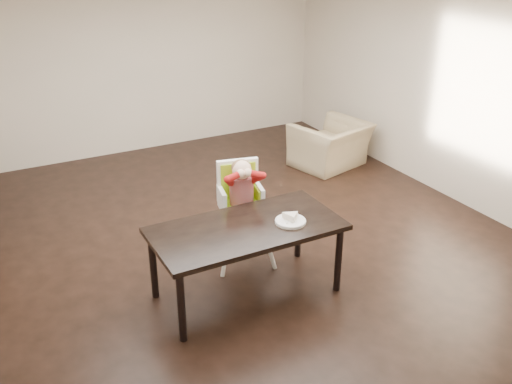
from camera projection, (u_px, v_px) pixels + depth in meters
The scene contains 6 objects.
ground at pixel (244, 241), 6.60m from camera, with size 7.00×7.00×0.00m, color black.
room_walls at pixel (242, 83), 5.81m from camera, with size 6.02×7.02×2.71m.
dining_table at pixel (247, 234), 5.39m from camera, with size 1.80×0.90×0.75m.
high_chair at pixel (241, 190), 5.93m from camera, with size 0.58×0.58×1.16m.
plate at pixel (291, 219), 5.42m from camera, with size 0.37×0.37×0.08m.
armchair at pixel (331, 138), 8.50m from camera, with size 1.03×0.67×0.90m, color tan.
Camera 1 is at (-2.57, -5.13, 3.30)m, focal length 40.00 mm.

